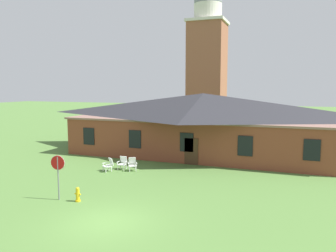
{
  "coord_description": "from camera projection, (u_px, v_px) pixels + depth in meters",
  "views": [
    {
      "loc": [
        7.61,
        -12.34,
        6.06
      ],
      "look_at": [
        0.07,
        7.66,
        3.53
      ],
      "focal_mm": 35.18,
      "sensor_mm": 36.0,
      "label": 1
    }
  ],
  "objects": [
    {
      "name": "ground_plane",
      "position": [
        107.0,
        222.0,
        14.85
      ],
      "size": [
        200.0,
        200.0,
        0.0
      ],
      "primitive_type": "plane",
      "color": "#517A38"
    },
    {
      "name": "lawn_chair_near_door",
      "position": [
        123.0,
        163.0,
        24.37
      ],
      "size": [
        0.67,
        0.7,
        0.96
      ],
      "color": "white",
      "rests_on": "ground"
    },
    {
      "name": "lawn_chair_left_end",
      "position": [
        132.0,
        164.0,
        23.96
      ],
      "size": [
        0.84,
        0.86,
        0.96
      ],
      "color": "silver",
      "rests_on": "ground"
    },
    {
      "name": "dome_tower",
      "position": [
        207.0,
        62.0,
        45.81
      ],
      "size": [
        5.18,
        5.18,
        20.87
      ],
      "color": "#93563D",
      "rests_on": "ground"
    },
    {
      "name": "fire_hydrant",
      "position": [
        78.0,
        195.0,
        17.49
      ],
      "size": [
        0.36,
        0.28,
        0.79
      ],
      "color": "gold",
      "rests_on": "ground"
    },
    {
      "name": "lawn_chair_by_porch",
      "position": [
        109.0,
        164.0,
        23.78
      ],
      "size": [
        0.85,
        0.87,
        0.96
      ],
      "color": "white",
      "rests_on": "ground"
    },
    {
      "name": "brick_building",
      "position": [
        203.0,
        123.0,
        30.32
      ],
      "size": [
        23.47,
        10.4,
        5.5
      ],
      "color": "brown",
      "rests_on": "ground"
    },
    {
      "name": "stop_sign",
      "position": [
        58.0,
        168.0,
        17.6
      ],
      "size": [
        0.79,
        0.19,
        2.45
      ],
      "color": "slate",
      "rests_on": "ground"
    }
  ]
}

